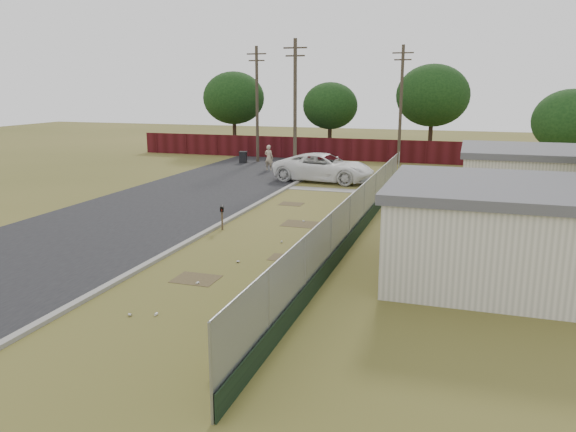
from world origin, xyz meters
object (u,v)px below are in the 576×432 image
(mailbox, at_px, (222,211))
(trash_bin, at_px, (243,157))
(fire_hydrant, at_px, (227,351))
(pickup_truck, at_px, (324,167))
(pedestrian, at_px, (269,158))

(mailbox, xyz_separation_m, trash_bin, (-7.23, 19.95, -0.37))
(fire_hydrant, height_order, mailbox, mailbox)
(trash_bin, bearing_deg, pickup_truck, -38.04)
(mailbox, bearing_deg, pedestrian, 103.19)
(fire_hydrant, distance_m, pedestrian, 29.16)
(mailbox, xyz_separation_m, pedestrian, (-3.95, 16.83, 0.08))
(trash_bin, bearing_deg, mailbox, -70.07)
(fire_hydrant, xyz_separation_m, mailbox, (-5.06, 10.89, 0.49))
(fire_hydrant, relative_size, pickup_truck, 0.12)
(pickup_truck, bearing_deg, mailbox, -179.31)
(pickup_truck, bearing_deg, pedestrian, 61.13)
(fire_hydrant, height_order, pickup_truck, pickup_truck)
(trash_bin, bearing_deg, fire_hydrant, -68.28)
(pickup_truck, xyz_separation_m, trash_bin, (-8.27, 6.47, -0.42))
(pickup_truck, relative_size, pedestrian, 3.47)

